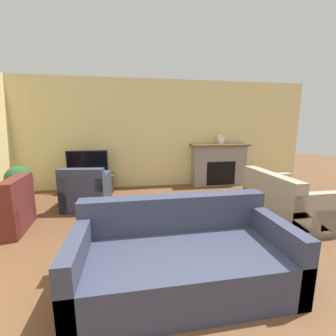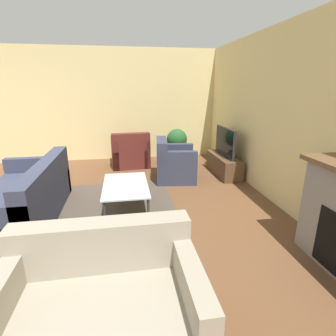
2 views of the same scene
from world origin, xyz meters
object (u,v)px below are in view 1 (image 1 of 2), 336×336
object	(u,v)px
tv	(88,163)
coffee_table	(155,203)
armchair_accent	(87,193)
potted_plant	(19,181)
couch_loveseat	(286,203)
couch_sectional	(181,257)
mantel_clock	(221,139)

from	to	relation	value
tv	coffee_table	xyz separation A→B (m)	(1.36, -2.07, -0.34)
armchair_accent	potted_plant	xyz separation A→B (m)	(-1.30, 0.32, 0.22)
armchair_accent	tv	bearing A→B (deg)	-75.47
tv	couch_loveseat	distance (m)	4.23
tv	couch_sectional	distance (m)	3.81
mantel_clock	potted_plant	bearing A→B (deg)	-169.04
tv	armchair_accent	bearing A→B (deg)	-82.66
couch_sectional	coffee_table	bearing A→B (deg)	94.11
tv	potted_plant	world-z (taller)	tv
mantel_clock	couch_sectional	bearing A→B (deg)	-117.84
tv	mantel_clock	xyz separation A→B (m)	(3.35, 0.09, 0.51)
tv	couch_sectional	bearing A→B (deg)	-67.33
tv	couch_loveseat	world-z (taller)	tv
mantel_clock	armchair_accent	bearing A→B (deg)	-159.56
couch_sectional	mantel_clock	bearing A→B (deg)	62.16
armchair_accent	coffee_table	bearing A→B (deg)	148.64
potted_plant	armchair_accent	bearing A→B (deg)	-13.99
couch_loveseat	potted_plant	xyz separation A→B (m)	(-4.71, 1.48, 0.23)
armchair_accent	potted_plant	world-z (taller)	armchair_accent
tv	armchair_accent	xyz separation A→B (m)	(0.14, -1.11, -0.40)
armchair_accent	mantel_clock	world-z (taller)	mantel_clock
tv	coffee_table	bearing A→B (deg)	-56.79
tv	couch_loveseat	size ratio (longest dim) A/B	0.69
couch_loveseat	mantel_clock	distance (m)	2.54
couch_loveseat	potted_plant	bearing A→B (deg)	72.50
couch_sectional	coffee_table	xyz separation A→B (m)	(-0.10, 1.42, 0.08)
tv	armchair_accent	distance (m)	1.18
coffee_table	couch_sectional	bearing A→B (deg)	-85.89
couch_sectional	mantel_clock	world-z (taller)	mantel_clock
potted_plant	couch_sectional	bearing A→B (deg)	-46.04
potted_plant	tv	bearing A→B (deg)	34.11
armchair_accent	potted_plant	bearing A→B (deg)	-6.81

